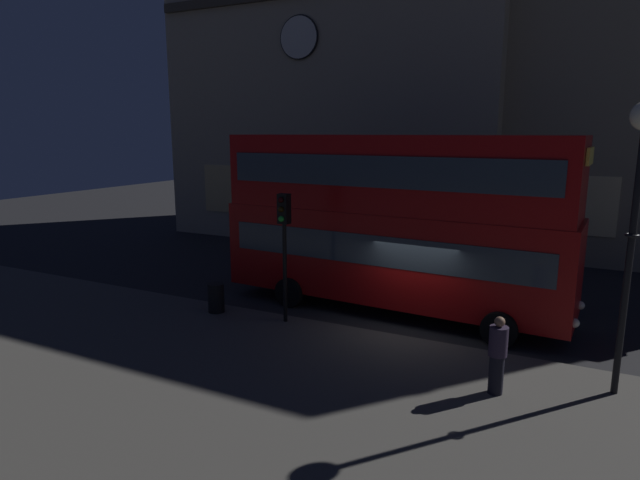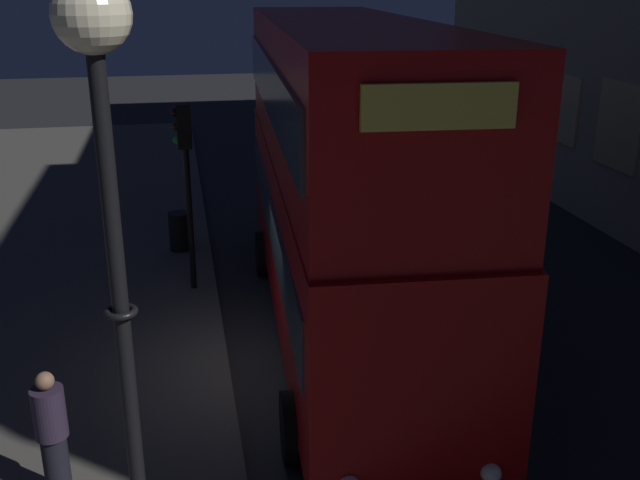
# 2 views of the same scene
# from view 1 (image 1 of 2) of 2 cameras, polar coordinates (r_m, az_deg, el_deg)

# --- Properties ---
(ground_plane) EXTENTS (80.00, 80.00, 0.00)m
(ground_plane) POSITION_cam_1_polar(r_m,az_deg,el_deg) (15.88, 9.77, -9.40)
(ground_plane) COLOR #232326
(sidewalk_slab) EXTENTS (44.00, 9.81, 0.12)m
(sidewalk_slab) POSITION_cam_1_polar(r_m,az_deg,el_deg) (10.99, 0.48, -18.85)
(sidewalk_slab) COLOR #4C4944
(sidewalk_slab) RESTS_ON ground
(building_with_clock) EXTENTS (17.41, 10.08, 15.36)m
(building_with_clock) POSITION_cam_1_polar(r_m,az_deg,el_deg) (30.90, 3.31, 15.26)
(building_with_clock) COLOR tan
(building_with_clock) RESTS_ON ground
(double_decker_bus) EXTENTS (11.02, 3.30, 5.52)m
(double_decker_bus) POSITION_cam_1_polar(r_m,az_deg,el_deg) (16.68, 7.64, 2.56)
(double_decker_bus) COLOR #9E0C0C
(double_decker_bus) RESTS_ON ground
(traffic_light_near_kerb) EXTENTS (0.34, 0.37, 3.77)m
(traffic_light_near_kerb) POSITION_cam_1_polar(r_m,az_deg,el_deg) (15.29, -3.85, 1.00)
(traffic_light_near_kerb) COLOR black
(traffic_light_near_kerb) RESTS_ON sidewalk_slab
(street_lamp) EXTENTS (0.58, 0.58, 6.08)m
(street_lamp) POSITION_cam_1_polar(r_m,az_deg,el_deg) (12.34, 30.87, 6.19)
(street_lamp) COLOR black
(street_lamp) RESTS_ON sidewalk_slab
(pedestrian) EXTENTS (0.39, 0.39, 1.71)m
(pedestrian) POSITION_cam_1_polar(r_m,az_deg,el_deg) (12.13, 18.36, -11.51)
(pedestrian) COLOR black
(pedestrian) RESTS_ON sidewalk_slab
(litter_bin) EXTENTS (0.50, 0.50, 0.90)m
(litter_bin) POSITION_cam_1_polar(r_m,az_deg,el_deg) (16.95, -11.00, -6.06)
(litter_bin) COLOR black
(litter_bin) RESTS_ON sidewalk_slab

